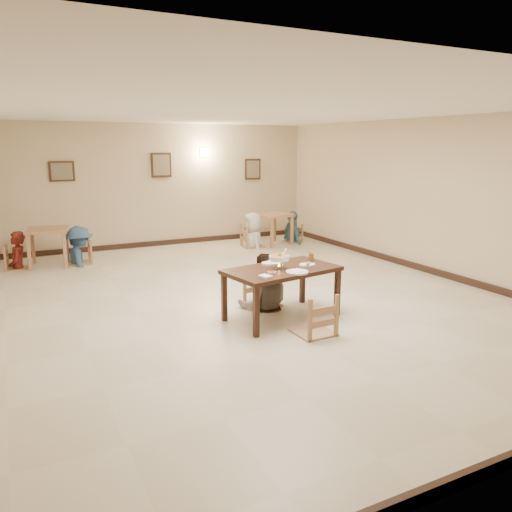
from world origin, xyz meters
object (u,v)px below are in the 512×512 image
bg_chair_rl (253,226)px  main_table (282,274)px  chair_far (262,274)px  main_diner (264,253)px  bg_chair_ll (16,246)px  bg_diner_a (15,231)px  drink_glass (311,256)px  bg_diner_b (78,226)px  bg_diner_c (253,213)px  bg_table_right (273,219)px  bg_diner_d (293,211)px  chair_near (314,295)px  curry_warmer (279,258)px  bg_chair_lr (79,241)px  bg_table_left (47,235)px  bg_chair_rr (293,225)px

bg_chair_rl → main_table: bearing=162.9°
chair_far → main_diner: bearing=-109.4°
bg_chair_ll → bg_diner_a: bearing=6.0°
drink_glass → bg_chair_ll: size_ratio=0.16×
bg_chair_rl → bg_diner_b: size_ratio=0.65×
bg_diner_c → bg_table_right: bearing=98.3°
bg_diner_d → main_table: bearing=154.3°
bg_diner_d → drink_glass: bearing=158.7°
bg_table_right → bg_chair_ll: bg_chair_ll is taller
bg_chair_rl → bg_diner_a: (-5.30, 0.07, 0.25)m
bg_diner_c → bg_diner_d: bg_diner_c is taller
chair_near → bg_diner_d: bg_diner_d is taller
main_table → curry_warmer: (-0.04, 0.01, 0.23)m
drink_glass → bg_chair_lr: bearing=120.5°
bg_table_left → main_diner: bearing=-58.2°
bg_table_left → bg_chair_lr: bg_chair_lr is taller
main_diner → bg_table_right: size_ratio=1.81×
drink_glass → bg_chair_rr: (2.53, 4.81, -0.38)m
chair_far → chair_near: chair_near is taller
main_table → bg_table_right: (2.55, 4.96, -0.02)m
main_table → curry_warmer: size_ratio=5.30×
bg_diner_b → bg_diner_c: size_ratio=0.95×
bg_diner_b → chair_far: bearing=-157.9°
drink_glass → bg_chair_ll: 6.23m
bg_diner_a → bg_diner_b: bg_diner_b is taller
bg_chair_rl → bg_diner_d: 1.25m
bg_table_left → bg_chair_rl: bearing=-0.9°
bg_chair_rl → bg_diner_b: 4.11m
bg_chair_ll → bg_diner_a: size_ratio=0.62×
chair_far → bg_chair_ll: chair_far is taller
bg_chair_rl → bg_chair_rr: size_ratio=1.19×
bg_diner_a → bg_diner_b: bearing=94.7°
main_diner → chair_near: bearing=114.7°
main_table → bg_diner_d: bearing=48.5°
chair_far → bg_diner_b: 4.80m
drink_glass → bg_diner_b: (-2.78, 4.72, -0.01)m
bg_table_right → bg_chair_rl: size_ratio=0.89×
chair_near → bg_chair_rr: size_ratio=1.20×
bg_diner_a → bg_table_right: bearing=97.5°
bg_chair_rr → bg_diner_a: bearing=-90.8°
bg_chair_rl → bg_diner_c: bearing=0.0°
chair_near → drink_glass: 1.12m
bg_table_left → bg_chair_rl: (4.70, -0.08, -0.13)m
bg_table_right → bg_chair_lr: (-4.70, -0.04, -0.16)m
chair_near → bg_diner_d: 6.53m
bg_chair_lr → bg_chair_rr: 5.31m
bg_table_right → bg_diner_b: size_ratio=0.59×
main_table → bg_chair_lr: 5.38m
bg_table_left → bg_diner_b: (0.60, -0.07, 0.15)m
bg_chair_rr → bg_diner_b: size_ratio=0.55×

